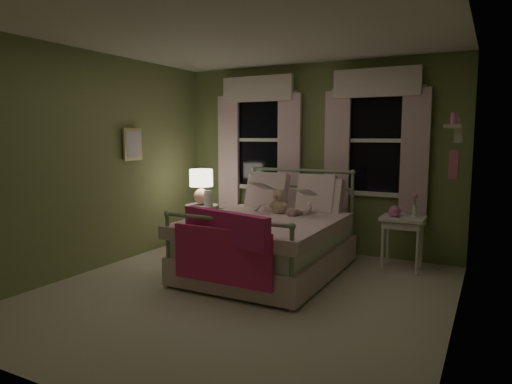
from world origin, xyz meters
The scene contains 18 objects.
room_shell centered at (0.00, 0.00, 1.30)m, with size 4.20×4.20×4.20m.
bed centered at (-0.06, 0.81, 0.38)m, with size 1.58×2.04×1.18m.
pink_throw centered at (-0.06, -0.21, 0.61)m, with size 1.10×0.37×0.71m.
child_left centered at (-0.34, 1.23, 0.96)m, with size 0.29×0.19×0.78m, color #F7D1DD.
child_right centered at (0.22, 1.23, 0.89)m, with size 0.31×0.24×0.64m, color #F7D1DD.
book_left centered at (-0.34, 0.98, 0.96)m, with size 0.20×0.27×0.03m, color beige.
book_right centered at (0.22, 0.98, 0.92)m, with size 0.20×0.27×0.02m, color beige.
teddy_bear centered at (-0.06, 1.08, 0.79)m, with size 0.24×0.20×0.32m.
nightstand_left centered at (-1.37, 1.31, 0.42)m, with size 0.46×0.46×0.65m.
table_lamp centered at (-1.37, 1.31, 0.95)m, with size 0.32×0.32×0.49m.
book_nightstand centered at (-1.27, 1.23, 0.66)m, with size 0.16×0.22×0.02m, color beige.
nightstand_right centered at (1.30, 1.64, 0.55)m, with size 0.50×0.40×0.64m.
pink_toy centered at (1.20, 1.64, 0.71)m, with size 0.14×0.19×0.14m.
bud_vase centered at (1.42, 1.69, 0.79)m, with size 0.06×0.06×0.28m.
window_left centered at (-0.85, 2.03, 1.62)m, with size 1.34×0.13×1.96m.
window_right centered at (0.85, 2.03, 1.62)m, with size 1.34×0.13×1.96m.
wall_shelf centered at (1.90, 0.70, 1.52)m, with size 0.15×0.50×0.60m.
framed_picture centered at (-1.95, 0.60, 1.50)m, with size 0.03×0.32×0.42m.
Camera 1 is at (2.24, -3.92, 1.62)m, focal length 32.00 mm.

